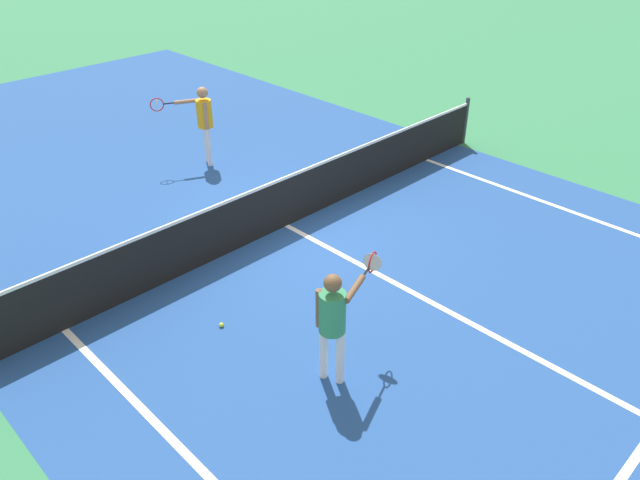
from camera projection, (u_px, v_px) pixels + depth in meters
name	position (u px, v px, depth m)	size (l,w,h in m)	color
ground_plane	(286.00, 226.00, 10.91)	(60.00, 60.00, 0.00)	#337F51
court_surface_inbounds	(286.00, 226.00, 10.91)	(10.62, 24.40, 0.00)	#234C93
line_center_service	(432.00, 303.00, 8.97)	(0.10, 6.40, 0.01)	white
net	(286.00, 201.00, 10.66)	(11.07, 0.09, 1.07)	#33383D
player_near	(334.00, 316.00, 7.17)	(1.17, 0.47, 1.56)	white
player_far	(203.00, 117.00, 12.68)	(1.05, 0.85, 1.67)	white
tennis_ball_near_net	(221.00, 325.00, 8.49)	(0.07, 0.07, 0.07)	#CCE033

